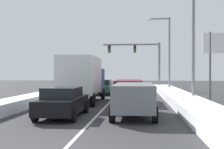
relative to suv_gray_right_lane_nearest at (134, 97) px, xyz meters
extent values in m
plane|color=#333335|center=(-1.93, 4.76, -1.02)|extent=(120.00, 120.00, 0.00)
cube|color=silver|center=(-1.93, 7.88, -1.01)|extent=(0.14, 34.32, 0.01)
cube|color=white|center=(3.37, 7.88, -0.71)|extent=(2.09, 34.32, 0.61)
cube|color=white|center=(-7.23, 7.88, -0.69)|extent=(1.60, 34.32, 0.66)
cube|color=slate|center=(0.00, 0.01, 0.03)|extent=(1.95, 4.90, 1.25)
cube|color=black|center=(0.00, -2.40, 0.30)|extent=(1.56, 0.06, 0.55)
cube|color=red|center=(-0.78, -2.39, -0.07)|extent=(0.20, 0.08, 0.28)
cube|color=red|center=(0.78, -2.39, -0.07)|extent=(0.20, 0.08, 0.28)
cylinder|color=black|center=(-0.96, 1.71, -0.65)|extent=(0.25, 0.74, 0.74)
cylinder|color=black|center=(0.95, 1.71, -0.65)|extent=(0.25, 0.74, 0.74)
cylinder|color=black|center=(-0.96, -1.69, -0.65)|extent=(0.25, 0.74, 0.74)
cylinder|color=black|center=(0.95, -1.69, -0.65)|extent=(0.25, 0.74, 0.74)
cube|color=maroon|center=(-0.45, 6.77, 0.03)|extent=(1.95, 4.90, 1.25)
cube|color=black|center=(-0.45, 4.36, 0.30)|extent=(1.56, 0.06, 0.55)
cube|color=red|center=(-1.23, 4.37, -0.07)|extent=(0.20, 0.08, 0.28)
cube|color=red|center=(0.33, 4.37, -0.07)|extent=(0.20, 0.08, 0.28)
cylinder|color=black|center=(-1.40, 8.47, -0.65)|extent=(0.25, 0.74, 0.74)
cylinder|color=black|center=(0.51, 8.47, -0.65)|extent=(0.25, 0.74, 0.74)
cylinder|color=black|center=(-1.40, 5.07, -0.65)|extent=(0.25, 0.74, 0.74)
cylinder|color=black|center=(0.51, 5.07, -0.65)|extent=(0.25, 0.74, 0.74)
cube|color=#B7BABF|center=(-0.34, 13.48, -0.39)|extent=(1.82, 4.50, 0.70)
cube|color=black|center=(-0.34, 13.33, 0.22)|extent=(1.64, 2.20, 0.55)
cube|color=red|center=(-1.03, 11.28, -0.27)|extent=(0.24, 0.08, 0.14)
cube|color=red|center=(0.35, 11.28, -0.27)|extent=(0.24, 0.08, 0.14)
cylinder|color=black|center=(-1.23, 15.03, -0.69)|extent=(0.22, 0.66, 0.66)
cylinder|color=black|center=(0.55, 15.03, -0.69)|extent=(0.22, 0.66, 0.66)
cylinder|color=black|center=(-1.23, 11.93, -0.69)|extent=(0.22, 0.66, 0.66)
cylinder|color=black|center=(0.55, 11.93, -0.69)|extent=(0.22, 0.66, 0.66)
cube|color=black|center=(-3.58, -0.31, -0.39)|extent=(1.82, 4.50, 0.70)
cube|color=black|center=(-3.58, -0.46, 0.22)|extent=(1.64, 2.20, 0.55)
cube|color=red|center=(-4.27, -2.51, -0.27)|extent=(0.24, 0.08, 0.14)
cube|color=red|center=(-2.89, -2.51, -0.27)|extent=(0.24, 0.08, 0.14)
cylinder|color=black|center=(-4.47, 1.24, -0.69)|extent=(0.22, 0.66, 0.66)
cylinder|color=black|center=(-2.69, 1.24, -0.69)|extent=(0.22, 0.66, 0.66)
cylinder|color=black|center=(-4.47, -1.86, -0.69)|extent=(0.22, 0.66, 0.66)
cylinder|color=black|center=(-2.69, -1.86, -0.69)|extent=(0.22, 0.66, 0.66)
cube|color=navy|center=(-3.87, 9.07, 0.54)|extent=(2.35, 2.20, 2.00)
cube|color=silver|center=(-3.87, 5.47, 1.04)|extent=(2.35, 5.00, 2.60)
cylinder|color=black|center=(-5.00, 9.37, -0.56)|extent=(0.28, 0.92, 0.92)
cylinder|color=black|center=(-2.75, 9.37, -0.56)|extent=(0.28, 0.92, 0.92)
cylinder|color=black|center=(-5.00, 3.97, -0.56)|extent=(0.28, 0.92, 0.92)
cylinder|color=black|center=(-2.75, 3.97, -0.56)|extent=(0.28, 0.92, 0.92)
cube|color=#1E5633|center=(-3.45, 14.85, -0.39)|extent=(1.82, 4.50, 0.70)
cube|color=black|center=(-3.45, 14.70, 0.22)|extent=(1.64, 2.20, 0.55)
cube|color=red|center=(-4.14, 12.65, -0.27)|extent=(0.24, 0.08, 0.14)
cube|color=red|center=(-2.75, 12.65, -0.27)|extent=(0.24, 0.08, 0.14)
cylinder|color=black|center=(-4.34, 16.40, -0.69)|extent=(0.22, 0.66, 0.66)
cylinder|color=black|center=(-2.56, 16.40, -0.69)|extent=(0.22, 0.66, 0.66)
cylinder|color=black|center=(-4.34, 13.30, -0.69)|extent=(0.22, 0.66, 0.66)
cylinder|color=black|center=(-2.56, 13.30, -0.69)|extent=(0.22, 0.66, 0.66)
cylinder|color=slate|center=(2.97, 23.48, 2.08)|extent=(0.28, 0.28, 6.20)
cube|color=slate|center=(-0.73, 23.48, 4.93)|extent=(7.40, 0.20, 0.20)
cube|color=black|center=(-0.23, 23.48, 4.36)|extent=(0.34, 0.34, 0.95)
sphere|color=#4C0A0A|center=(-0.23, 23.29, 4.64)|extent=(0.22, 0.22, 0.22)
sphere|color=#593F0C|center=(-0.23, 23.29, 4.36)|extent=(0.22, 0.22, 0.22)
sphere|color=green|center=(-0.23, 23.29, 4.07)|extent=(0.22, 0.22, 0.22)
cube|color=black|center=(-3.63, 23.48, 4.36)|extent=(0.34, 0.34, 0.95)
sphere|color=#4C0A0A|center=(-3.63, 23.29, 4.64)|extent=(0.22, 0.22, 0.22)
sphere|color=#593F0C|center=(-3.63, 23.29, 4.36)|extent=(0.22, 0.22, 0.22)
sphere|color=green|center=(-3.63, 23.29, 4.07)|extent=(0.22, 0.22, 0.22)
cylinder|color=gray|center=(4.13, 6.32, 3.46)|extent=(0.22, 0.22, 8.96)
cylinder|color=gray|center=(3.78, 18.80, 3.28)|extent=(0.22, 0.22, 8.59)
cube|color=gray|center=(2.68, 18.80, 7.43)|extent=(2.20, 0.14, 0.14)
ellipsoid|color=#EAE5C6|center=(1.58, 18.80, 7.33)|extent=(0.70, 0.36, 0.24)
cylinder|color=#59595B|center=(5.95, 9.02, 1.73)|extent=(0.16, 0.16, 5.50)
cube|color=white|center=(6.95, 9.02, 3.58)|extent=(3.20, 0.12, 1.60)
camera|label=1|loc=(0.21, -14.53, 1.23)|focal=45.96mm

